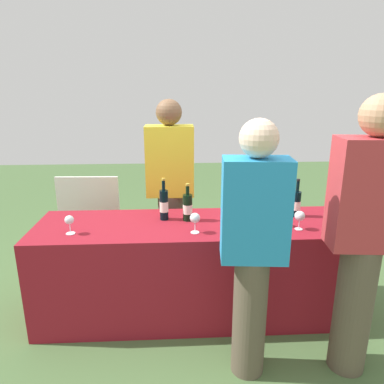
% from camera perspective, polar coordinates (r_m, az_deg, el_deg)
% --- Properties ---
extents(ground_plane, '(12.00, 12.00, 0.00)m').
position_cam_1_polar(ground_plane, '(3.08, -0.00, -18.54)').
color(ground_plane, '#476638').
extents(tasting_table, '(2.39, 0.69, 0.77)m').
position_cam_1_polar(tasting_table, '(2.88, -0.00, -12.23)').
color(tasting_table, maroon).
rests_on(tasting_table, ground_plane).
extents(wine_bottle_0, '(0.07, 0.07, 0.33)m').
position_cam_1_polar(wine_bottle_0, '(2.76, -4.56, -2.03)').
color(wine_bottle_0, black).
rests_on(wine_bottle_0, tasting_table).
extents(wine_bottle_1, '(0.07, 0.07, 0.30)m').
position_cam_1_polar(wine_bottle_1, '(2.74, -0.72, -2.46)').
color(wine_bottle_1, black).
rests_on(wine_bottle_1, tasting_table).
extents(wine_bottle_2, '(0.06, 0.06, 0.31)m').
position_cam_1_polar(wine_bottle_2, '(2.85, 8.57, -1.72)').
color(wine_bottle_2, black).
rests_on(wine_bottle_2, tasting_table).
extents(wine_bottle_3, '(0.07, 0.07, 0.31)m').
position_cam_1_polar(wine_bottle_3, '(2.95, 16.51, -1.78)').
color(wine_bottle_3, black).
rests_on(wine_bottle_3, tasting_table).
extents(wine_glass_0, '(0.07, 0.07, 0.14)m').
position_cam_1_polar(wine_glass_0, '(2.64, -19.21, -4.44)').
color(wine_glass_0, silver).
rests_on(wine_glass_0, tasting_table).
extents(wine_glass_1, '(0.07, 0.07, 0.15)m').
position_cam_1_polar(wine_glass_1, '(2.51, 0.49, -4.32)').
color(wine_glass_1, silver).
rests_on(wine_glass_1, tasting_table).
extents(wine_glass_2, '(0.06, 0.06, 0.13)m').
position_cam_1_polar(wine_glass_2, '(2.71, 14.02, -3.66)').
color(wine_glass_2, silver).
rests_on(wine_glass_2, tasting_table).
extents(wine_glass_3, '(0.08, 0.08, 0.14)m').
position_cam_1_polar(wine_glass_3, '(2.68, 17.01, -3.82)').
color(wine_glass_3, silver).
rests_on(wine_glass_3, tasting_table).
extents(server_pouring, '(0.42, 0.24, 1.68)m').
position_cam_1_polar(server_pouring, '(3.22, -3.54, 0.90)').
color(server_pouring, brown).
rests_on(server_pouring, ground_plane).
extents(guest_0, '(0.40, 0.24, 1.62)m').
position_cam_1_polar(guest_0, '(2.12, 9.87, -8.52)').
color(guest_0, brown).
rests_on(guest_0, ground_plane).
extents(guest_1, '(0.44, 0.27, 1.74)m').
position_cam_1_polar(guest_1, '(2.32, 26.06, -5.97)').
color(guest_1, brown).
rests_on(guest_1, ground_plane).
extents(menu_board, '(0.63, 0.05, 0.92)m').
position_cam_1_polar(menu_board, '(3.81, -16.18, -4.33)').
color(menu_board, white).
rests_on(menu_board, ground_plane).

